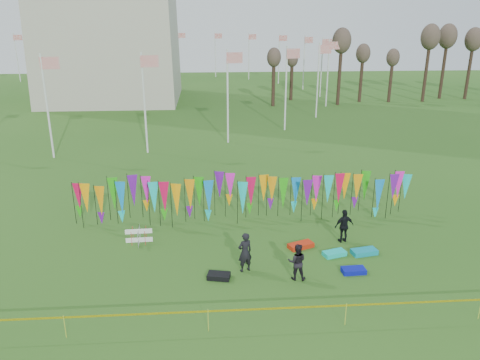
{
  "coord_description": "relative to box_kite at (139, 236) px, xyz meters",
  "views": [
    {
      "loc": [
        -1.84,
        -16.52,
        10.52
      ],
      "look_at": [
        -0.22,
        6.0,
        2.64
      ],
      "focal_mm": 35.0,
      "sensor_mm": 36.0,
      "label": 1
    }
  ],
  "objects": [
    {
      "name": "box_kite",
      "position": [
        0.0,
        0.0,
        0.0
      ],
      "size": [
        0.67,
        0.67,
        0.74
      ],
      "rotation": [
        0.0,
        0.0,
        0.04
      ],
      "color": "red",
      "rests_on": "ground"
    },
    {
      "name": "kite_bag_teal",
      "position": [
        10.69,
        -1.96,
        -0.26
      ],
      "size": [
        1.27,
        0.78,
        0.23
      ],
      "primitive_type": "cube",
      "rotation": [
        0.0,
        0.0,
        0.19
      ],
      "color": "#0C93A9",
      "rests_on": "ground"
    },
    {
      "name": "kite_bag_black",
      "position": [
        3.82,
        -3.64,
        -0.26
      ],
      "size": [
        1.05,
        0.74,
        0.22
      ],
      "primitive_type": "cube",
      "rotation": [
        0.0,
        0.0,
        -0.21
      ],
      "color": "black",
      "rests_on": "ground"
    },
    {
      "name": "person_right",
      "position": [
        10.06,
        -0.63,
        0.48
      ],
      "size": [
        1.09,
        0.77,
        1.7
      ],
      "primitive_type": "imported",
      "rotation": [
        0.0,
        0.0,
        3.36
      ],
      "color": "black",
      "rests_on": "ground"
    },
    {
      "name": "flagpole_ring",
      "position": [
        -8.69,
        43.44,
        3.63
      ],
      "size": [
        57.4,
        56.16,
        8.0
      ],
      "color": "silver",
      "rests_on": "ground"
    },
    {
      "name": "tree_line",
      "position": [
        37.31,
        39.44,
        5.8
      ],
      "size": [
        53.92,
        1.92,
        7.84
      ],
      "color": "#3C281E",
      "rests_on": "ground"
    },
    {
      "name": "banner_row",
      "position": [
        5.58,
        2.35,
        1.16
      ],
      "size": [
        18.64,
        0.64,
        2.41
      ],
      "color": "black",
      "rests_on": "ground"
    },
    {
      "name": "person_mid",
      "position": [
        7.11,
        -3.91,
        0.44
      ],
      "size": [
        0.86,
        0.61,
        1.62
      ],
      "primitive_type": "imported",
      "rotation": [
        0.0,
        0.0,
        2.97
      ],
      "color": "black",
      "rests_on": "ground"
    },
    {
      "name": "caution_tape_near",
      "position": [
        5.08,
        -7.16,
        0.41
      ],
      "size": [
        26.0,
        0.02,
        0.9
      ],
      "color": "#FAEB05",
      "rests_on": "ground"
    },
    {
      "name": "kite_bag_blue",
      "position": [
        9.68,
        -3.6,
        -0.26
      ],
      "size": [
        1.03,
        0.57,
        0.21
      ],
      "primitive_type": "cube",
      "rotation": [
        0.0,
        0.0,
        0.04
      ],
      "color": "#0A13AC",
      "rests_on": "ground"
    },
    {
      "name": "person_left",
      "position": [
        4.98,
        -3.1,
        0.54
      ],
      "size": [
        0.8,
        0.71,
        1.82
      ],
      "primitive_type": "imported",
      "rotation": [
        0.0,
        0.0,
        3.56
      ],
      "color": "black",
      "rests_on": "ground"
    },
    {
      "name": "ground",
      "position": [
        5.31,
        -4.56,
        -0.37
      ],
      "size": [
        160.0,
        160.0,
        0.0
      ],
      "primitive_type": "plane",
      "color": "#255317",
      "rests_on": "ground"
    },
    {
      "name": "kite_bag_red",
      "position": [
        7.85,
        -1.11,
        -0.26
      ],
      "size": [
        1.35,
        0.98,
        0.22
      ],
      "primitive_type": "cube",
      "rotation": [
        0.0,
        0.0,
        0.39
      ],
      "color": "red",
      "rests_on": "ground"
    },
    {
      "name": "kite_bag_turquoise",
      "position": [
        9.26,
        -2.01,
        -0.26
      ],
      "size": [
        1.16,
        0.81,
        0.21
      ],
      "primitive_type": "cube",
      "rotation": [
        0.0,
        0.0,
        0.29
      ],
      "color": "#0ED2C0",
      "rests_on": "ground"
    }
  ]
}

